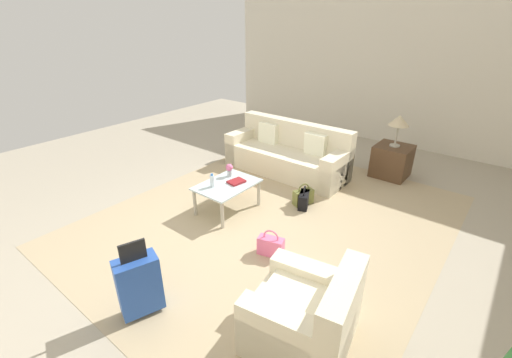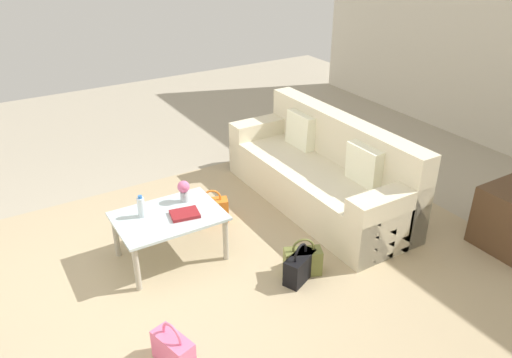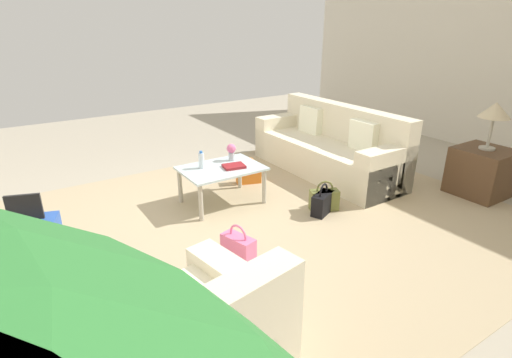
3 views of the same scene
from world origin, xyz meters
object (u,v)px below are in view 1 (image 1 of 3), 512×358
Objects in this scene: water_bottle at (212,181)px; side_table at (392,161)px; couch at (288,155)px; flower_vase at (229,169)px; table_lamp at (399,121)px; suitcase_blue at (139,284)px; coffee_table at (227,188)px; handbag_pink at (271,246)px; handbag_olive at (303,197)px; handbag_orange at (236,183)px; armchair at (308,319)px; coffee_table_book at (236,182)px; handbag_black at (304,199)px.

side_table is (-3.00, 1.60, -0.25)m from water_bottle.
flower_vase is at bearing -1.82° from couch.
table_lamp is 0.66× the size of suitcase_blue.
coffee_table is 2.56× the size of handbag_pink.
handbag_olive is (-0.88, 0.80, -0.26)m from coffee_table.
side_table is at bearing 160.03° from handbag_olive.
handbag_olive is (1.92, -0.70, -0.16)m from side_table.
side_table is 1.70× the size of handbag_pink.
handbag_olive is (0.92, 0.90, -0.19)m from couch.
flower_vase reaches higher than side_table.
suitcase_blue is at bearing -9.46° from table_lamp.
table_lamp is (-1.01, 1.60, 0.72)m from couch.
suitcase_blue reaches higher than flower_vase.
couch is 3.88m from suitcase_blue.
coffee_table is 3.18m from side_table.
coffee_table is at bearing 31.35° from handbag_orange.
couch reaches higher than handbag_olive.
handbag_olive is at bearing 44.47° from couch.
table_lamp is at bearing -170.78° from armchair.
coffee_table is (1.79, 0.10, 0.07)m from couch.
table_lamp reaches higher than suitcase_blue.
coffee_table is 3.81× the size of coffee_table_book.
water_bottle is 0.34× the size of side_table.
armchair is 2.52m from coffee_table_book.
couch is 1.24m from handbag_orange.
armchair is 4.88× the size of water_bottle.
couch reaches higher than coffee_table_book.
coffee_table_book is 1.17× the size of flower_vase.
armchair reaches higher than flower_vase.
handbag_olive is 1.39m from handbag_pink.
flower_vase reaches higher than water_bottle.
handbag_pink is (0.27, 1.25, -0.41)m from water_bottle.
coffee_table reaches higher than handbag_pink.
handbag_olive is at bearing 177.99° from suitcase_blue.
handbag_black is 1.00× the size of handbag_olive.
armchair is at bearing 115.90° from suitcase_blue.
handbag_pink is (0.59, 1.07, -0.33)m from coffee_table_book.
handbag_orange is at bearing -150.47° from flower_vase.
handbag_black is (-1.00, 0.96, -0.41)m from water_bottle.
flower_vase is 0.36× the size of table_lamp.
couch is 2.52× the size of coffee_table.
handbag_black is at bearing 38.00° from handbag_olive.
side_table is 0.72× the size of suitcase_blue.
suitcase_blue is (2.00, 0.70, -0.03)m from coffee_table.
couch reaches higher than armchair.
handbag_olive is at bearing -19.97° from side_table.
handbag_black is (2.00, -0.64, -0.16)m from side_table.
coffee_table is 2.56× the size of handbag_olive.
coffee_table is at bearing -160.71° from suitcase_blue.
handbag_orange is 1.00× the size of handbag_pink.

